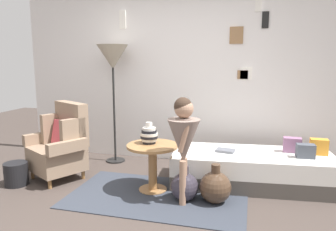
{
  "coord_description": "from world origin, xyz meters",
  "views": [
    {
      "loc": [
        1.11,
        -2.7,
        1.5
      ],
      "look_at": [
        0.15,
        0.95,
        0.85
      ],
      "focal_mm": 34.1,
      "sensor_mm": 36.0,
      "label": 1
    }
  ],
  "objects_px": {
    "side_table": "(153,158)",
    "magazine_basket": "(16,174)",
    "demijohn_near": "(185,186)",
    "daybed": "(251,169)",
    "floor_lamp": "(113,60)",
    "vase_striped": "(149,135)",
    "armchair": "(61,145)",
    "person_child": "(184,137)",
    "book_on_daybed": "(225,151)",
    "demijohn_far": "(215,187)"
  },
  "relations": [
    {
      "from": "side_table",
      "to": "person_child",
      "type": "relative_size",
      "value": 0.52
    },
    {
      "from": "armchair",
      "to": "daybed",
      "type": "xyz_separation_m",
      "value": [
        2.37,
        0.37,
        -0.24
      ]
    },
    {
      "from": "armchair",
      "to": "vase_striped",
      "type": "xyz_separation_m",
      "value": [
        1.21,
        -0.06,
        0.21
      ]
    },
    {
      "from": "daybed",
      "to": "demijohn_near",
      "type": "xyz_separation_m",
      "value": [
        -0.7,
        -0.65,
        -0.04
      ]
    },
    {
      "from": "daybed",
      "to": "vase_striped",
      "type": "xyz_separation_m",
      "value": [
        -1.16,
        -0.44,
        0.45
      ]
    },
    {
      "from": "demijohn_far",
      "to": "floor_lamp",
      "type": "bearing_deg",
      "value": 146.94
    },
    {
      "from": "side_table",
      "to": "daybed",
      "type": "bearing_deg",
      "value": 23.5
    },
    {
      "from": "person_child",
      "to": "demijohn_far",
      "type": "bearing_deg",
      "value": 17.73
    },
    {
      "from": "side_table",
      "to": "vase_striped",
      "type": "distance_m",
      "value": 0.26
    },
    {
      "from": "floor_lamp",
      "to": "demijohn_near",
      "type": "relative_size",
      "value": 4.42
    },
    {
      "from": "daybed",
      "to": "side_table",
      "type": "xyz_separation_m",
      "value": [
        -1.11,
        -0.48,
        0.2
      ]
    },
    {
      "from": "vase_striped",
      "to": "armchair",
      "type": "bearing_deg",
      "value": 177.0
    },
    {
      "from": "vase_striped",
      "to": "demijohn_near",
      "type": "distance_m",
      "value": 0.72
    },
    {
      "from": "daybed",
      "to": "demijohn_near",
      "type": "height_order",
      "value": "daybed"
    },
    {
      "from": "book_on_daybed",
      "to": "demijohn_near",
      "type": "height_order",
      "value": "book_on_daybed"
    },
    {
      "from": "side_table",
      "to": "vase_striped",
      "type": "bearing_deg",
      "value": 140.32
    },
    {
      "from": "side_table",
      "to": "magazine_basket",
      "type": "distance_m",
      "value": 1.7
    },
    {
      "from": "demijohn_far",
      "to": "magazine_basket",
      "type": "height_order",
      "value": "demijohn_far"
    },
    {
      "from": "daybed",
      "to": "floor_lamp",
      "type": "bearing_deg",
      "value": 167.81
    },
    {
      "from": "side_table",
      "to": "floor_lamp",
      "type": "distance_m",
      "value": 1.68
    },
    {
      "from": "side_table",
      "to": "magazine_basket",
      "type": "relative_size",
      "value": 2.12
    },
    {
      "from": "daybed",
      "to": "book_on_daybed",
      "type": "distance_m",
      "value": 0.39
    },
    {
      "from": "floor_lamp",
      "to": "demijohn_near",
      "type": "distance_m",
      "value": 2.16
    },
    {
      "from": "armchair",
      "to": "floor_lamp",
      "type": "xyz_separation_m",
      "value": [
        0.38,
        0.8,
        1.07
      ]
    },
    {
      "from": "floor_lamp",
      "to": "demijohn_far",
      "type": "xyz_separation_m",
      "value": [
        1.62,
        -1.06,
        -1.33
      ]
    },
    {
      "from": "magazine_basket",
      "to": "demijohn_near",
      "type": "bearing_deg",
      "value": 2.65
    },
    {
      "from": "floor_lamp",
      "to": "side_table",
      "type": "bearing_deg",
      "value": -46.04
    },
    {
      "from": "daybed",
      "to": "person_child",
      "type": "height_order",
      "value": "person_child"
    },
    {
      "from": "vase_striped",
      "to": "demijohn_far",
      "type": "height_order",
      "value": "vase_striped"
    },
    {
      "from": "armchair",
      "to": "person_child",
      "type": "distance_m",
      "value": 1.74
    },
    {
      "from": "magazine_basket",
      "to": "daybed",
      "type": "bearing_deg",
      "value": 15.1
    },
    {
      "from": "side_table",
      "to": "book_on_daybed",
      "type": "distance_m",
      "value": 0.91
    },
    {
      "from": "armchair",
      "to": "book_on_daybed",
      "type": "relative_size",
      "value": 4.41
    },
    {
      "from": "armchair",
      "to": "person_child",
      "type": "xyz_separation_m",
      "value": [
        1.68,
        -0.36,
        0.29
      ]
    },
    {
      "from": "armchair",
      "to": "vase_striped",
      "type": "bearing_deg",
      "value": -3.0
    },
    {
      "from": "daybed",
      "to": "demijohn_far",
      "type": "height_order",
      "value": "demijohn_far"
    },
    {
      "from": "floor_lamp",
      "to": "book_on_daybed",
      "type": "height_order",
      "value": "floor_lamp"
    },
    {
      "from": "vase_striped",
      "to": "demijohn_near",
      "type": "bearing_deg",
      "value": -24.63
    },
    {
      "from": "demijohn_near",
      "to": "magazine_basket",
      "type": "xyz_separation_m",
      "value": [
        -2.08,
        -0.1,
        -0.02
      ]
    },
    {
      "from": "demijohn_far",
      "to": "magazine_basket",
      "type": "xyz_separation_m",
      "value": [
        -2.4,
        -0.12,
        -0.03
      ]
    },
    {
      "from": "floor_lamp",
      "to": "magazine_basket",
      "type": "height_order",
      "value": "floor_lamp"
    },
    {
      "from": "person_child",
      "to": "book_on_daybed",
      "type": "height_order",
      "value": "person_child"
    },
    {
      "from": "side_table",
      "to": "demijohn_near",
      "type": "height_order",
      "value": "side_table"
    },
    {
      "from": "floor_lamp",
      "to": "magazine_basket",
      "type": "relative_size",
      "value": 6.17
    },
    {
      "from": "armchair",
      "to": "side_table",
      "type": "relative_size",
      "value": 1.63
    },
    {
      "from": "person_child",
      "to": "daybed",
      "type": "bearing_deg",
      "value": 46.42
    },
    {
      "from": "demijohn_near",
      "to": "magazine_basket",
      "type": "distance_m",
      "value": 2.08
    },
    {
      "from": "daybed",
      "to": "book_on_daybed",
      "type": "relative_size",
      "value": 8.94
    },
    {
      "from": "book_on_daybed",
      "to": "vase_striped",
      "type": "bearing_deg",
      "value": -154.44
    },
    {
      "from": "magazine_basket",
      "to": "floor_lamp",
      "type": "bearing_deg",
      "value": 56.42
    }
  ]
}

